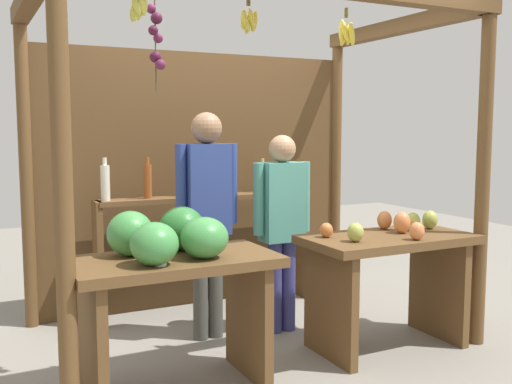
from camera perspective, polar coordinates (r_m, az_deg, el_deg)
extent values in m
plane|color=gray|center=(4.66, -1.04, -13.50)|extent=(12.00, 12.00, 0.00)
cylinder|color=brown|center=(3.09, -18.09, -0.32)|extent=(0.10, 0.10, 2.47)
cylinder|color=brown|center=(4.51, 21.03, 1.53)|extent=(0.10, 0.10, 2.47)
cylinder|color=brown|center=(4.92, -21.28, 1.87)|extent=(0.10, 0.10, 2.47)
cylinder|color=brown|center=(5.92, 7.71, 2.89)|extent=(0.10, 0.10, 2.47)
cube|color=brown|center=(5.24, 13.81, 15.25)|extent=(0.12, 1.95, 0.12)
cube|color=#52381E|center=(5.28, -5.49, 1.18)|extent=(2.88, 0.04, 2.22)
cylinder|color=brown|center=(3.98, 8.70, 16.70)|extent=(0.02, 0.02, 0.06)
ellipsoid|color=yellow|center=(3.97, 8.99, 14.84)|extent=(0.04, 0.07, 0.15)
ellipsoid|color=yellow|center=(3.98, 8.59, 14.71)|extent=(0.09, 0.06, 0.15)
ellipsoid|color=yellow|center=(3.96, 8.24, 15.06)|extent=(0.05, 0.06, 0.15)
ellipsoid|color=yellow|center=(3.94, 8.54, 15.16)|extent=(0.06, 0.07, 0.15)
ellipsoid|color=yellow|center=(3.93, 9.21, 14.74)|extent=(0.06, 0.05, 0.15)
ellipsoid|color=#D1CC4C|center=(3.34, -10.72, 17.22)|extent=(0.04, 0.06, 0.11)
ellipsoid|color=#D1CC4C|center=(3.37, -11.11, 16.78)|extent=(0.06, 0.05, 0.12)
ellipsoid|color=#D1CC4C|center=(3.35, -11.73, 16.60)|extent=(0.05, 0.05, 0.11)
ellipsoid|color=#D1CC4C|center=(3.32, -11.64, 16.66)|extent=(0.04, 0.06, 0.11)
ellipsoid|color=#D1CC4C|center=(3.29, -11.46, 17.21)|extent=(0.07, 0.05, 0.12)
ellipsoid|color=#D1CC4C|center=(3.31, -10.99, 17.31)|extent=(0.07, 0.05, 0.12)
cylinder|color=brown|center=(3.58, -0.74, 17.99)|extent=(0.02, 0.02, 0.06)
ellipsoid|color=gold|center=(3.57, -0.18, 16.10)|extent=(0.04, 0.07, 0.13)
ellipsoid|color=gold|center=(3.58, -0.79, 15.91)|extent=(0.06, 0.04, 0.13)
ellipsoid|color=gold|center=(3.56, -1.21, 16.29)|extent=(0.05, 0.05, 0.13)
ellipsoid|color=gold|center=(3.54, -0.93, 16.05)|extent=(0.05, 0.07, 0.13)
ellipsoid|color=gold|center=(3.54, -0.43, 16.31)|extent=(0.07, 0.05, 0.13)
cylinder|color=#4C422D|center=(3.57, -9.67, 13.93)|extent=(0.01, 0.01, 0.55)
sphere|color=#601E42|center=(3.60, -10.08, 17.00)|extent=(0.06, 0.06, 0.06)
sphere|color=#47142D|center=(3.57, -9.57, 16.19)|extent=(0.07, 0.07, 0.07)
sphere|color=#47142D|center=(3.55, -9.87, 15.10)|extent=(0.06, 0.06, 0.06)
sphere|color=#601E42|center=(3.59, -9.41, 14.40)|extent=(0.06, 0.06, 0.06)
sphere|color=#47142D|center=(3.58, -9.67, 12.71)|extent=(0.07, 0.07, 0.07)
sphere|color=#601E42|center=(3.54, -9.19, 12.03)|extent=(0.06, 0.06, 0.06)
cube|color=brown|center=(3.53, -7.89, -6.68)|extent=(1.21, 0.64, 0.06)
cube|color=brown|center=(3.53, -15.48, -13.76)|extent=(0.06, 0.58, 0.76)
cube|color=brown|center=(3.82, -0.75, -11.99)|extent=(0.06, 0.58, 0.76)
ellipsoid|color=#2D7533|center=(3.69, -7.16, -3.50)|extent=(0.35, 0.35, 0.27)
ellipsoid|color=#429347|center=(3.57, -12.02, -3.93)|extent=(0.33, 0.33, 0.27)
ellipsoid|color=#429347|center=(3.30, -9.76, -4.95)|extent=(0.37, 0.37, 0.24)
ellipsoid|color=#429347|center=(3.45, -5.00, -4.41)|extent=(0.39, 0.39, 0.24)
cylinder|color=white|center=(3.31, -9.20, -6.26)|extent=(0.07, 0.07, 0.09)
cube|color=brown|center=(4.29, 12.63, -4.48)|extent=(1.21, 0.64, 0.06)
cube|color=brown|center=(4.11, 7.15, -10.71)|extent=(0.06, 0.58, 0.76)
cube|color=brown|center=(4.70, 17.15, -8.78)|extent=(0.06, 0.58, 0.76)
ellipsoid|color=#E07F47|center=(4.14, 15.23, -3.64)|extent=(0.14, 0.14, 0.12)
ellipsoid|color=#A8B24C|center=(3.99, 9.56, -3.85)|extent=(0.15, 0.15, 0.13)
ellipsoid|color=#E07F47|center=(4.53, 12.28, -2.66)|extent=(0.15, 0.15, 0.14)
ellipsoid|color=#A8B24C|center=(4.50, 14.89, -2.79)|extent=(0.15, 0.15, 0.14)
ellipsoid|color=#A8B24C|center=(4.62, 16.41, -2.58)|extent=(0.11, 0.11, 0.14)
ellipsoid|color=#CC7038|center=(4.12, 6.79, -3.67)|extent=(0.10, 0.10, 0.10)
ellipsoid|color=#E07F47|center=(4.38, 13.88, -2.88)|extent=(0.14, 0.14, 0.16)
cube|color=brown|center=(4.87, -14.93, -6.72)|extent=(0.05, 0.20, 1.00)
cube|color=brown|center=(5.54, 4.48, -4.97)|extent=(0.05, 0.20, 1.00)
cube|color=brown|center=(5.05, -4.62, -0.54)|extent=(1.87, 0.22, 0.04)
cylinder|color=silver|center=(4.78, -14.32, 0.84)|extent=(0.07, 0.07, 0.28)
cylinder|color=silver|center=(4.77, -14.38, 2.88)|extent=(0.03, 0.03, 0.06)
cylinder|color=#994C1E|center=(4.86, -10.38, 1.01)|extent=(0.06, 0.06, 0.28)
cylinder|color=#994C1E|center=(4.85, -10.42, 2.99)|extent=(0.03, 0.03, 0.06)
cylinder|color=gold|center=(4.97, -6.61, 0.93)|extent=(0.07, 0.07, 0.23)
cylinder|color=gold|center=(4.96, -6.63, 2.63)|extent=(0.03, 0.03, 0.06)
cylinder|color=#338C4C|center=(5.10, -2.81, 1.35)|extent=(0.07, 0.07, 0.28)
cylinder|color=#338C4C|center=(5.09, -2.82, 3.25)|extent=(0.03, 0.03, 0.06)
cylinder|color=#D8B266|center=(5.25, 0.65, 1.29)|extent=(0.07, 0.07, 0.24)
cylinder|color=#D8B266|center=(5.24, 0.65, 2.93)|extent=(0.03, 0.03, 0.06)
cylinder|color=#994C1E|center=(5.42, 3.99, 1.38)|extent=(0.07, 0.07, 0.23)
cylinder|color=#994C1E|center=(5.41, 4.00, 2.93)|extent=(0.03, 0.03, 0.06)
cylinder|color=#4B4C44|center=(4.46, -5.38, -9.12)|extent=(0.11, 0.11, 0.79)
cylinder|color=#4B4C44|center=(4.50, -3.94, -8.96)|extent=(0.11, 0.11, 0.79)
cube|color=#2D428C|center=(4.34, -4.74, 0.26)|extent=(0.32, 0.19, 0.67)
cylinder|color=#2D428C|center=(4.27, -7.24, 0.58)|extent=(0.08, 0.08, 0.60)
cylinder|color=#2D428C|center=(4.42, -2.33, 0.81)|extent=(0.08, 0.08, 0.60)
sphere|color=#997051|center=(4.32, -4.79, 6.16)|extent=(0.23, 0.23, 0.23)
cylinder|color=navy|center=(4.59, 1.82, -9.13)|extent=(0.11, 0.11, 0.71)
cylinder|color=navy|center=(4.65, 3.13, -8.95)|extent=(0.11, 0.11, 0.71)
cube|color=teal|center=(4.49, 2.52, -0.95)|extent=(0.32, 0.19, 0.60)
cylinder|color=teal|center=(4.40, 0.24, -0.70)|extent=(0.08, 0.08, 0.54)
cylinder|color=teal|center=(4.59, 4.70, -0.44)|extent=(0.08, 0.08, 0.54)
sphere|color=tan|center=(4.46, 2.54, 4.19)|extent=(0.21, 0.21, 0.21)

